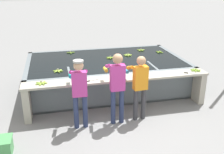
# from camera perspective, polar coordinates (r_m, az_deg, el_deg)

# --- Properties ---
(ground_plane) EXTENTS (80.00, 80.00, 0.00)m
(ground_plane) POSITION_cam_1_polar(r_m,az_deg,el_deg) (6.56, 2.02, -8.08)
(ground_plane) COLOR gray
(ground_plane) RESTS_ON ground
(wash_tank) EXTENTS (4.62, 2.74, 0.89)m
(wash_tank) POSITION_cam_1_polar(r_m,az_deg,el_deg) (7.99, -1.32, 0.75)
(wash_tank) COLOR slate
(wash_tank) RESTS_ON ground
(work_ledge) EXTENTS (4.62, 0.45, 0.89)m
(work_ledge) POSITION_cam_1_polar(r_m,az_deg,el_deg) (6.48, 1.57, -2.23)
(work_ledge) COLOR #A8A393
(work_ledge) RESTS_ON ground
(worker_0) EXTENTS (0.42, 0.72, 1.57)m
(worker_0) POSITION_cam_1_polar(r_m,az_deg,el_deg) (5.67, -7.12, -2.35)
(worker_0) COLOR navy
(worker_0) RESTS_ON ground
(worker_1) EXTENTS (0.41, 0.71, 1.66)m
(worker_1) POSITION_cam_1_polar(r_m,az_deg,el_deg) (5.80, 1.12, -1.17)
(worker_1) COLOR navy
(worker_1) RESTS_ON ground
(worker_2) EXTENTS (0.45, 0.72, 1.55)m
(worker_2) POSITION_cam_1_polar(r_m,az_deg,el_deg) (6.02, 6.04, -1.19)
(worker_2) COLOR #38383D
(worker_2) RESTS_ON ground
(banana_bunch_floating_0) EXTENTS (0.27, 0.28, 0.08)m
(banana_bunch_floating_0) POSITION_cam_1_polar(r_m,az_deg,el_deg) (8.91, 6.31, 5.86)
(banana_bunch_floating_0) COLOR #9EC642
(banana_bunch_floating_0) RESTS_ON wash_tank
(banana_bunch_floating_1) EXTENTS (0.27, 0.28, 0.08)m
(banana_bunch_floating_1) POSITION_cam_1_polar(r_m,az_deg,el_deg) (7.98, -0.37, 4.23)
(banana_bunch_floating_1) COLOR #8CB738
(banana_bunch_floating_1) RESTS_ON wash_tank
(banana_bunch_floating_2) EXTENTS (0.28, 0.28, 0.08)m
(banana_bunch_floating_2) POSITION_cam_1_polar(r_m,az_deg,el_deg) (8.66, -9.01, 5.29)
(banana_bunch_floating_2) COLOR #75A333
(banana_bunch_floating_2) RESTS_ON wash_tank
(banana_bunch_floating_3) EXTENTS (0.28, 0.28, 0.08)m
(banana_bunch_floating_3) POSITION_cam_1_polar(r_m,az_deg,el_deg) (8.28, 3.46, 4.81)
(banana_bunch_floating_3) COLOR #9EC642
(banana_bunch_floating_3) RESTS_ON wash_tank
(banana_bunch_floating_4) EXTENTS (0.28, 0.28, 0.08)m
(banana_bunch_floating_4) POSITION_cam_1_polar(r_m,az_deg,el_deg) (6.95, -11.66, 1.32)
(banana_bunch_floating_4) COLOR #9EC642
(banana_bunch_floating_4) RESTS_ON wash_tank
(banana_bunch_floating_5) EXTENTS (0.24, 0.24, 0.08)m
(banana_bunch_floating_5) POSITION_cam_1_polar(r_m,az_deg,el_deg) (8.75, 10.28, 5.38)
(banana_bunch_floating_5) COLOR #7FAD33
(banana_bunch_floating_5) RESTS_ON wash_tank
(banana_bunch_ledge_0) EXTENTS (0.28, 0.27, 0.08)m
(banana_bunch_ledge_0) POSITION_cam_1_polar(r_m,az_deg,el_deg) (7.19, 17.74, 1.43)
(banana_bunch_ledge_0) COLOR #7FAD33
(banana_bunch_ledge_0) RESTS_ON work_ledge
(banana_bunch_ledge_1) EXTENTS (0.28, 0.28, 0.08)m
(banana_bunch_ledge_1) POSITION_cam_1_polar(r_m,az_deg,el_deg) (6.21, -15.13, -1.29)
(banana_bunch_ledge_1) COLOR #93BC3D
(banana_bunch_ledge_1) RESTS_ON work_ledge
(knife_0) EXTENTS (0.33, 0.16, 0.02)m
(knife_0) POSITION_cam_1_polar(r_m,az_deg,el_deg) (6.20, -4.66, -0.77)
(knife_0) COLOR silver
(knife_0) RESTS_ON work_ledge
(knife_1) EXTENTS (0.30, 0.22, 0.02)m
(knife_1) POSITION_cam_1_polar(r_m,az_deg,el_deg) (6.95, 16.40, 0.82)
(knife_1) COLOR silver
(knife_1) RESTS_ON work_ledge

